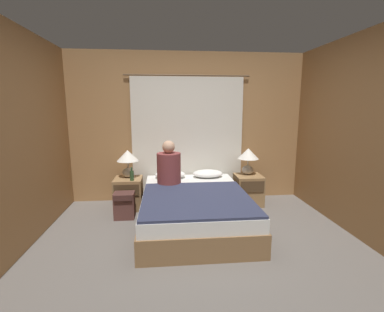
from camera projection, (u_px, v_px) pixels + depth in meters
name	position (u px, v px, depth m)	size (l,w,h in m)	color
ground_plane	(201.00, 251.00, 3.13)	(16.00, 16.00, 0.00)	#66605B
wall_back	(187.00, 128.00, 4.76)	(4.05, 0.06, 2.50)	#A37547
wall_left	(0.00, 144.00, 2.72)	(0.06, 3.84, 2.50)	#A37547
wall_right	(379.00, 139.00, 3.09)	(0.06, 3.84, 2.50)	#A37547
curtain_panel	(188.00, 139.00, 4.73)	(2.08, 0.02, 2.12)	silver
bed	(194.00, 208.00, 3.83)	(1.41, 2.04, 0.45)	olive
nightstand_left	(129.00, 193.00, 4.43)	(0.43, 0.44, 0.49)	#937047
nightstand_right	(248.00, 190.00, 4.61)	(0.43, 0.44, 0.49)	#937047
lamp_left	(128.00, 159.00, 4.40)	(0.34, 0.34, 0.44)	#B2A899
lamp_right	(248.00, 157.00, 4.59)	(0.34, 0.34, 0.44)	#B2A899
pillow_left	(170.00, 174.00, 4.54)	(0.49, 0.34, 0.12)	white
pillow_right	(208.00, 174.00, 4.60)	(0.49, 0.34, 0.12)	white
blanket_on_bed	(197.00, 198.00, 3.49)	(1.35, 1.38, 0.03)	#2D334C
person_left_in_bed	(169.00, 167.00, 4.13)	(0.35, 0.35, 0.66)	brown
beer_bottle_on_left_stand	(132.00, 175.00, 4.25)	(0.06, 0.06, 0.21)	#2D4C28
backpack_on_floor	(124.00, 204.00, 4.03)	(0.29, 0.24, 0.38)	brown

